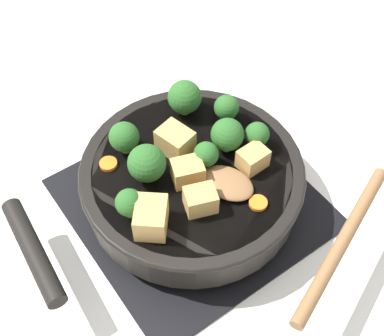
# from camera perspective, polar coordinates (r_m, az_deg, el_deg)

# --- Properties ---
(ground_plane) EXTENTS (2.40, 2.40, 0.00)m
(ground_plane) POSITION_cam_1_polar(r_m,az_deg,el_deg) (0.75, 0.00, -3.76)
(ground_plane) COLOR white
(front_burner_grate) EXTENTS (0.31, 0.31, 0.03)m
(front_burner_grate) POSITION_cam_1_polar(r_m,az_deg,el_deg) (0.74, 0.00, -3.24)
(front_burner_grate) COLOR black
(front_burner_grate) RESTS_ON ground_plane
(skillet_pan) EXTENTS (0.38, 0.29, 0.05)m
(skillet_pan) POSITION_cam_1_polar(r_m,az_deg,el_deg) (0.70, -0.16, -1.25)
(skillet_pan) COLOR black
(skillet_pan) RESTS_ON front_burner_grate
(wooden_spoon) EXTENTS (0.23, 0.23, 0.02)m
(wooden_spoon) POSITION_cam_1_polar(r_m,az_deg,el_deg) (0.64, 10.50, -5.00)
(wooden_spoon) COLOR brown
(wooden_spoon) RESTS_ON skillet_pan
(tofu_cube_center_large) EXTENTS (0.05, 0.04, 0.03)m
(tofu_cube_center_large) POSITION_cam_1_polar(r_m,az_deg,el_deg) (0.64, 0.91, -3.43)
(tofu_cube_center_large) COLOR tan
(tofu_cube_center_large) RESTS_ON skillet_pan
(tofu_cube_near_handle) EXTENTS (0.04, 0.05, 0.03)m
(tofu_cube_near_handle) POSITION_cam_1_polar(r_m,az_deg,el_deg) (0.69, -2.10, 2.73)
(tofu_cube_near_handle) COLOR tan
(tofu_cube_near_handle) RESTS_ON skillet_pan
(tofu_cube_east_chunk) EXTENTS (0.05, 0.04, 0.03)m
(tofu_cube_east_chunk) POSITION_cam_1_polar(r_m,az_deg,el_deg) (0.66, -0.47, -0.42)
(tofu_cube_east_chunk) COLOR tan
(tofu_cube_east_chunk) RESTS_ON skillet_pan
(tofu_cube_west_chunk) EXTENTS (0.06, 0.06, 0.04)m
(tofu_cube_west_chunk) POSITION_cam_1_polar(r_m,az_deg,el_deg) (0.62, -4.39, -5.30)
(tofu_cube_west_chunk) COLOR tan
(tofu_cube_west_chunk) RESTS_ON skillet_pan
(tofu_cube_back_piece) EXTENTS (0.04, 0.03, 0.03)m
(tofu_cube_back_piece) POSITION_cam_1_polar(r_m,az_deg,el_deg) (0.68, 6.50, 0.99)
(tofu_cube_back_piece) COLOR tan
(tofu_cube_back_piece) RESTS_ON skillet_pan
(broccoli_floret_near_spoon) EXTENTS (0.05, 0.05, 0.05)m
(broccoli_floret_near_spoon) POSITION_cam_1_polar(r_m,az_deg,el_deg) (0.73, -0.79, 7.56)
(broccoli_floret_near_spoon) COLOR #709956
(broccoli_floret_near_spoon) RESTS_ON skillet_pan
(broccoli_floret_center_top) EXTENTS (0.04, 0.04, 0.05)m
(broccoli_floret_center_top) POSITION_cam_1_polar(r_m,az_deg,el_deg) (0.68, 3.78, 3.57)
(broccoli_floret_center_top) COLOR #709956
(broccoli_floret_center_top) RESTS_ON skillet_pan
(broccoli_floret_east_rim) EXTENTS (0.03, 0.03, 0.04)m
(broccoli_floret_east_rim) POSITION_cam_1_polar(r_m,az_deg,el_deg) (0.69, 6.95, 3.56)
(broccoli_floret_east_rim) COLOR #709956
(broccoli_floret_east_rim) RESTS_ON skillet_pan
(broccoli_floret_west_rim) EXTENTS (0.04, 0.04, 0.05)m
(broccoli_floret_west_rim) POSITION_cam_1_polar(r_m,az_deg,el_deg) (0.69, -7.25, 3.28)
(broccoli_floret_west_rim) COLOR #709956
(broccoli_floret_west_rim) RESTS_ON skillet_pan
(broccoli_floret_north_edge) EXTENTS (0.03, 0.03, 0.04)m
(broccoli_floret_north_edge) POSITION_cam_1_polar(r_m,az_deg,el_deg) (0.67, 1.51, 1.44)
(broccoli_floret_north_edge) COLOR #709956
(broccoli_floret_north_edge) RESTS_ON skillet_pan
(broccoli_floret_south_cluster) EXTENTS (0.03, 0.03, 0.04)m
(broccoli_floret_south_cluster) POSITION_cam_1_polar(r_m,az_deg,el_deg) (0.63, -6.71, -3.73)
(broccoli_floret_south_cluster) COLOR #709956
(broccoli_floret_south_cluster) RESTS_ON skillet_pan
(broccoli_floret_mid_floret) EXTENTS (0.03, 0.03, 0.04)m
(broccoli_floret_mid_floret) POSITION_cam_1_polar(r_m,az_deg,el_deg) (0.72, 3.70, 6.44)
(broccoli_floret_mid_floret) COLOR #709956
(broccoli_floret_mid_floret) RESTS_ON skillet_pan
(broccoli_floret_small_inner) EXTENTS (0.05, 0.05, 0.05)m
(broccoli_floret_small_inner) POSITION_cam_1_polar(r_m,az_deg,el_deg) (0.65, -4.85, 0.49)
(broccoli_floret_small_inner) COLOR #709956
(broccoli_floret_small_inner) RESTS_ON skillet_pan
(carrot_slice_orange_thin) EXTENTS (0.02, 0.02, 0.01)m
(carrot_slice_orange_thin) POSITION_cam_1_polar(r_m,az_deg,el_deg) (0.65, 7.07, -3.73)
(carrot_slice_orange_thin) COLOR orange
(carrot_slice_orange_thin) RESTS_ON skillet_pan
(carrot_slice_near_center) EXTENTS (0.02, 0.02, 0.01)m
(carrot_slice_near_center) POSITION_cam_1_polar(r_m,az_deg,el_deg) (0.69, -8.91, 0.45)
(carrot_slice_near_center) COLOR orange
(carrot_slice_near_center) RESTS_ON skillet_pan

